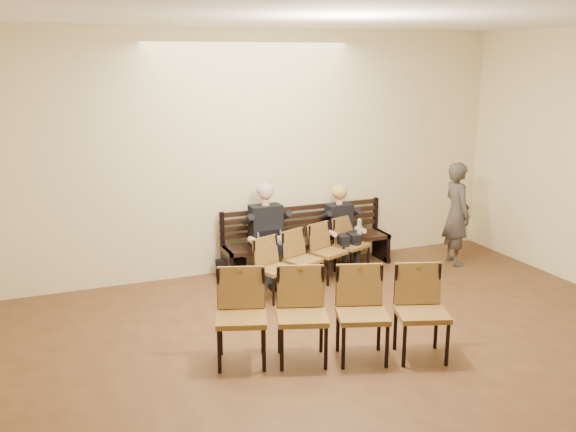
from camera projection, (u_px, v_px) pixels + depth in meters
name	position (u px, v px, depth m)	size (l,w,h in m)	color
room_walls	(414.00, 129.00, 5.28)	(8.02, 10.01, 3.51)	beige
bench	(308.00, 255.00, 9.60)	(2.60, 0.90, 0.45)	black
seated_man	(268.00, 232.00, 9.13)	(0.57, 0.78, 1.36)	black
seated_woman	(342.00, 232.00, 9.59)	(0.48, 0.67, 1.12)	black
laptop	(273.00, 242.00, 9.01)	(0.35, 0.28, 0.26)	silver
water_bottle	(359.00, 234.00, 9.43)	(0.07, 0.07, 0.23)	silver
bag	(231.00, 268.00, 9.28)	(0.37, 0.25, 0.27)	black
passerby	(457.00, 206.00, 9.70)	(0.66, 0.44, 1.81)	#3B3530
chair_row_front	(316.00, 256.00, 8.91)	(1.98, 0.44, 0.81)	olive
chair_row_back	(332.00, 316.00, 6.66)	(2.41, 0.54, 0.99)	olive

